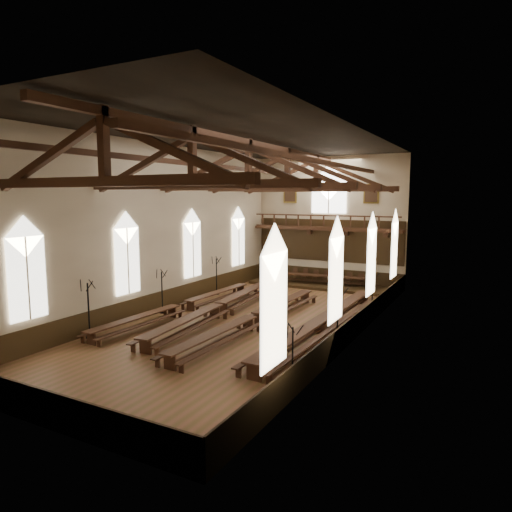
{
  "coord_description": "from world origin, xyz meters",
  "views": [
    {
      "loc": [
        11.88,
        -21.37,
        6.9
      ],
      "look_at": [
        -0.35,
        1.5,
        3.5
      ],
      "focal_mm": 32.0,
      "sensor_mm": 36.0,
      "label": 1
    }
  ],
  "objects": [
    {
      "name": "refectory_row_b",
      "position": [
        -2.21,
        0.34,
        0.56
      ],
      "size": [
        2.19,
        14.67,
        0.77
      ],
      "color": "#3D1F13",
      "rests_on": "ground"
    },
    {
      "name": "end_window",
      "position": [
        0.0,
        12.9,
        7.22
      ],
      "size": [
        2.8,
        0.12,
        3.8
      ],
      "color": "white",
      "rests_on": "room_walls"
    },
    {
      "name": "minstrels_gallery",
      "position": [
        0.0,
        12.66,
        3.91
      ],
      "size": [
        11.8,
        1.24,
        3.7
      ],
      "color": "#3D1F13",
      "rests_on": "room_walls"
    },
    {
      "name": "candelabrum_left_near",
      "position": [
        -5.55,
        -6.1,
        0.88
      ],
      "size": [
        0.88,
        0.82,
        2.9
      ],
      "color": "black",
      "rests_on": "ground"
    },
    {
      "name": "refectory_row_d",
      "position": [
        4.25,
        0.15,
        0.58
      ],
      "size": [
        1.8,
        14.91,
        0.8
      ],
      "color": "#3D1F13",
      "rests_on": "ground"
    },
    {
      "name": "candelabrum_right_mid",
      "position": [
        5.55,
        -1.56,
        0.86
      ],
      "size": [
        0.76,
        0.86,
        2.81
      ],
      "color": "black",
      "rests_on": "ground"
    },
    {
      "name": "portraits",
      "position": [
        0.0,
        12.9,
        7.1
      ],
      "size": [
        7.75,
        0.09,
        1.45
      ],
      "color": "brown",
      "rests_on": "room_walls"
    },
    {
      "name": "candelabrum_right_near",
      "position": [
        5.55,
        -6.72,
        0.72
      ],
      "size": [
        0.67,
        0.72,
        2.37
      ],
      "color": "black",
      "rests_on": "ground"
    },
    {
      "name": "refectory_row_c",
      "position": [
        0.74,
        -0.76,
        0.54
      ],
      "size": [
        1.64,
        14.3,
        0.74
      ],
      "color": "#3D1F13",
      "rests_on": "ground"
    },
    {
      "name": "room_walls",
      "position": [
        0.0,
        0.0,
        6.46
      ],
      "size": [
        26.0,
        26.0,
        26.0
      ],
      "color": "beige",
      "rests_on": "ground"
    },
    {
      "name": "candelabrum_right_far",
      "position": [
        5.55,
        4.93,
        0.76
      ],
      "size": [
        0.76,
        0.71,
        2.52
      ],
      "color": "black",
      "rests_on": "ground"
    },
    {
      "name": "dais",
      "position": [
        0.21,
        11.4,
        0.1
      ],
      "size": [
        11.4,
        3.06,
        0.2
      ],
      "primitive_type": "cube",
      "color": "#32220F",
      "rests_on": "ground"
    },
    {
      "name": "roof_trusses",
      "position": [
        0.0,
        -0.0,
        8.22
      ],
      "size": [
        11.7,
        25.7,
        2.8
      ],
      "color": "#3D1F13",
      "rests_on": "room_walls"
    },
    {
      "name": "high_table",
      "position": [
        0.21,
        11.4,
        0.8
      ],
      "size": [
        7.52,
        1.54,
        0.7
      ],
      "color": "#3D1F13",
      "rests_on": "dais"
    },
    {
      "name": "side_windows",
      "position": [
        -0.0,
        -0.0,
        3.74
      ],
      "size": [
        11.85,
        19.8,
        4.5
      ],
      "color": "silver",
      "rests_on": "room_walls"
    },
    {
      "name": "ground",
      "position": [
        0.0,
        0.0,
        0.0
      ],
      "size": [
        26.0,
        26.0,
        0.0
      ],
      "primitive_type": "plane",
      "color": "brown",
      "rests_on": "ground"
    },
    {
      "name": "high_chairs",
      "position": [
        0.21,
        12.13,
        0.72
      ],
      "size": [
        5.83,
        0.44,
        0.94
      ],
      "color": "#3D1F13",
      "rests_on": "dais"
    },
    {
      "name": "candelabrum_left_far",
      "position": [
        -5.55,
        5.3,
        0.83
      ],
      "size": [
        0.8,
        0.81,
        2.72
      ],
      "color": "black",
      "rests_on": "ground"
    },
    {
      "name": "refectory_row_a",
      "position": [
        -4.38,
        -0.28,
        0.5
      ],
      "size": [
        1.61,
        13.78,
        0.68
      ],
      "color": "#3D1F13",
      "rests_on": "ground"
    },
    {
      "name": "wainscot_band",
      "position": [
        0.0,
        0.0,
        0.6
      ],
      "size": [
        12.0,
        26.0,
        1.2
      ],
      "color": "#32220F",
      "rests_on": "ground"
    },
    {
      "name": "candelabrum_left_mid",
      "position": [
        -5.55,
        -0.61,
        0.8
      ],
      "size": [
        0.74,
        0.8,
        2.63
      ],
      "color": "black",
      "rests_on": "ground"
    }
  ]
}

